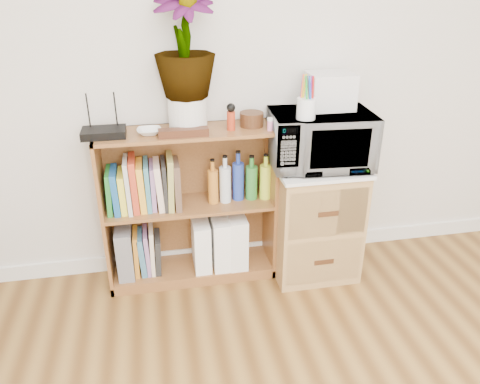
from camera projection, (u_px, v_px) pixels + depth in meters
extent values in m
cube|color=white|center=(243.00, 249.00, 3.14)|extent=(4.00, 0.02, 0.10)
cube|color=brown|center=(190.00, 207.00, 2.77)|extent=(1.00, 0.30, 0.95)
cube|color=#9E7542|center=(313.00, 220.00, 2.89)|extent=(0.50, 0.45, 0.70)
imported|color=white|center=(320.00, 140.00, 2.65)|extent=(0.59, 0.42, 0.31)
cylinder|color=white|center=(306.00, 109.00, 2.45)|extent=(0.10, 0.10, 0.11)
cube|color=silver|center=(329.00, 91.00, 2.62)|extent=(0.25, 0.21, 0.20)
cube|color=black|center=(104.00, 133.00, 2.46)|extent=(0.23, 0.16, 0.04)
imported|color=white|center=(149.00, 131.00, 2.50)|extent=(0.13, 0.13, 0.03)
cylinder|color=silver|center=(188.00, 113.00, 2.55)|extent=(0.21, 0.21, 0.18)
imported|color=#357930|center=(184.00, 43.00, 2.39)|extent=(0.32, 0.32, 0.56)
cube|color=#3A1C0F|center=(183.00, 133.00, 2.46)|extent=(0.26, 0.07, 0.04)
cylinder|color=#AD2F15|center=(231.00, 121.00, 2.55)|extent=(0.05, 0.05, 0.10)
cylinder|color=#3A200F|center=(252.00, 119.00, 2.62)|extent=(0.13, 0.13, 0.08)
cube|color=pink|center=(276.00, 126.00, 2.56)|extent=(0.10, 0.04, 0.05)
cube|color=slate|center=(125.00, 250.00, 2.81)|extent=(0.09, 0.25, 0.31)
cube|color=white|center=(201.00, 243.00, 2.88)|extent=(0.10, 0.25, 0.31)
cube|color=white|center=(220.00, 240.00, 2.90)|extent=(0.10, 0.26, 0.32)
cube|color=white|center=(236.00, 238.00, 2.91)|extent=(0.11, 0.27, 0.33)
cube|color=#22802C|center=(110.00, 191.00, 2.63)|extent=(0.04, 0.20, 0.25)
cube|color=#195499|center=(116.00, 190.00, 2.64)|extent=(0.04, 0.20, 0.25)
cube|color=yellow|center=(123.00, 191.00, 2.65)|extent=(0.04, 0.20, 0.23)
cube|color=beige|center=(128.00, 184.00, 2.63)|extent=(0.03, 0.20, 0.31)
cube|color=red|center=(134.00, 184.00, 2.64)|extent=(0.04, 0.20, 0.31)
cube|color=yellow|center=(141.00, 186.00, 2.65)|extent=(0.04, 0.20, 0.28)
cube|color=teal|center=(148.00, 185.00, 2.66)|extent=(0.03, 0.20, 0.28)
cube|color=#9F70A8|center=(153.00, 186.00, 2.67)|extent=(0.03, 0.20, 0.26)
cube|color=beige|center=(159.00, 185.00, 2.67)|extent=(0.05, 0.20, 0.27)
cube|color=black|center=(165.00, 183.00, 2.68)|extent=(0.02, 0.20, 0.28)
cube|color=#9E9949|center=(170.00, 181.00, 2.67)|extent=(0.04, 0.20, 0.31)
cube|color=brown|center=(177.00, 183.00, 2.69)|extent=(0.04, 0.20, 0.28)
cylinder|color=#C17424|center=(213.00, 181.00, 2.73)|extent=(0.06, 0.06, 0.26)
cylinder|color=silver|center=(225.00, 179.00, 2.74)|extent=(0.07, 0.07, 0.28)
cylinder|color=#233CA4|center=(238.00, 177.00, 2.75)|extent=(0.07, 0.07, 0.29)
cylinder|color=#308530|center=(252.00, 178.00, 2.77)|extent=(0.07, 0.07, 0.26)
cylinder|color=#CBE435|center=(265.00, 177.00, 2.78)|extent=(0.07, 0.07, 0.27)
cylinder|color=silver|center=(278.00, 175.00, 2.79)|extent=(0.07, 0.07, 0.28)
cube|color=#C57C22|center=(136.00, 251.00, 2.83)|extent=(0.03, 0.19, 0.27)
cube|color=teal|center=(142.00, 252.00, 2.84)|extent=(0.05, 0.19, 0.26)
cube|color=#92679B|center=(147.00, 250.00, 2.84)|extent=(0.03, 0.19, 0.27)
cube|color=beige|center=(152.00, 248.00, 2.84)|extent=(0.03, 0.19, 0.29)
cube|color=black|center=(158.00, 252.00, 2.86)|extent=(0.04, 0.19, 0.23)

